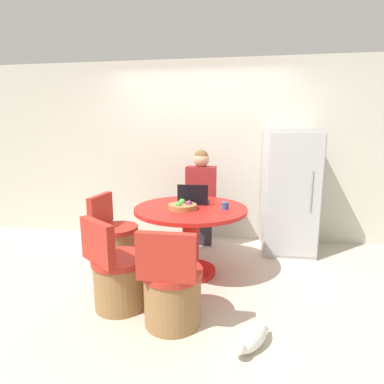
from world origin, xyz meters
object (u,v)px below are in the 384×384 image
object	(u,v)px
chair_near_left_corner	(118,277)
person_seated	(201,194)
dining_table	(191,226)
chair_left_side	(116,242)
laptop	(194,200)
chair_near_camera	(172,292)
refrigerator	(289,192)
cat	(251,339)
fruit_bowl	(183,206)

from	to	relation	value
chair_near_left_corner	person_seated	world-z (taller)	person_seated
dining_table	chair_left_side	bearing A→B (deg)	173.32
chair_left_side	laptop	xyz separation A→B (m)	(0.94, 0.06, 0.54)
chair_near_camera	chair_near_left_corner	bearing A→B (deg)	-17.64
refrigerator	chair_left_side	world-z (taller)	refrigerator
refrigerator	person_seated	xyz separation A→B (m)	(-1.16, -0.04, -0.06)
refrigerator	dining_table	bearing A→B (deg)	-143.64
chair_near_camera	cat	bearing A→B (deg)	161.66
chair_near_camera	cat	size ratio (longest dim) A/B	2.21
chair_near_camera	fruit_bowl	world-z (taller)	fruit_bowl
refrigerator	chair_near_camera	world-z (taller)	refrigerator
fruit_bowl	dining_table	bearing A→B (deg)	54.78
refrigerator	cat	xyz separation A→B (m)	(-0.57, -2.04, -0.73)
dining_table	chair_left_side	size ratio (longest dim) A/B	1.45
chair_near_left_corner	refrigerator	bearing A→B (deg)	-100.47
refrigerator	person_seated	distance (m)	1.17
chair_left_side	cat	world-z (taller)	chair_left_side
dining_table	chair_left_side	distance (m)	0.97
chair_left_side	cat	distance (m)	2.01
laptop	fruit_bowl	world-z (taller)	laptop
refrigerator	chair_near_left_corner	world-z (taller)	refrigerator
chair_near_left_corner	cat	world-z (taller)	chair_near_left_corner
chair_left_side	cat	size ratio (longest dim) A/B	2.21
chair_left_side	cat	bearing A→B (deg)	-122.73
chair_near_left_corner	chair_near_camera	xyz separation A→B (m)	(0.54, -0.18, 0.00)
laptop	cat	bearing A→B (deg)	114.54
dining_table	cat	bearing A→B (deg)	-61.99
refrigerator	fruit_bowl	size ratio (longest dim) A/B	5.37
person_seated	cat	distance (m)	2.20
person_seated	chair_near_left_corner	bearing A→B (deg)	69.88
dining_table	laptop	distance (m)	0.32
chair_near_camera	chair_left_side	size ratio (longest dim) A/B	1.00
chair_left_side	dining_table	bearing A→B (deg)	-90.00
refrigerator	fruit_bowl	distance (m)	1.60
fruit_bowl	cat	world-z (taller)	fruit_bowl
chair_near_camera	fruit_bowl	distance (m)	0.99
laptop	fruit_bowl	xyz separation A→B (m)	(-0.08, -0.27, -0.01)
cat	dining_table	bearing A→B (deg)	-116.15
fruit_bowl	laptop	bearing A→B (deg)	73.56
laptop	fruit_bowl	size ratio (longest dim) A/B	1.15
chair_near_left_corner	chair_left_side	distance (m)	0.94
dining_table	person_seated	size ratio (longest dim) A/B	0.91
dining_table	laptop	world-z (taller)	laptop
cat	person_seated	bearing A→B (deg)	-127.68
laptop	cat	world-z (taller)	laptop
dining_table	fruit_bowl	world-z (taller)	fruit_bowl
fruit_bowl	person_seated	bearing A→B (deg)	84.07
dining_table	fruit_bowl	xyz separation A→B (m)	(-0.07, -0.10, 0.26)
cat	fruit_bowl	bearing A→B (deg)	-111.11
dining_table	laptop	bearing A→B (deg)	86.98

